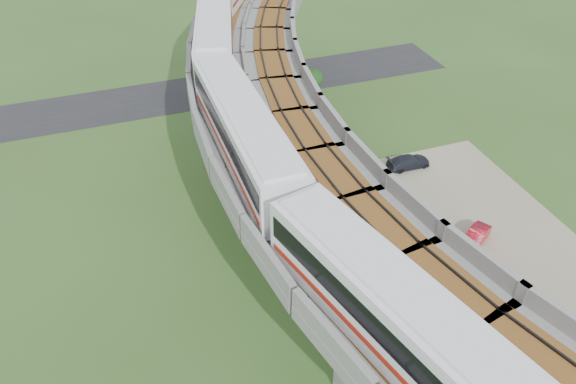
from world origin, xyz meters
name	(u,v)px	position (x,y,z in m)	size (l,w,h in m)	color
ground	(283,276)	(0.00, 0.00, 0.00)	(160.00, 160.00, 0.00)	#355020
dirt_lot	(466,248)	(14.00, -2.00, 0.02)	(18.00, 26.00, 0.04)	gray
asphalt_road	(194,92)	(0.00, 30.00, 0.01)	(60.00, 8.00, 0.03)	#232326
viaduct	(339,162)	(3.84, 0.00, 9.05)	(19.58, 73.98, 11.40)	#99968E
metro_train	(259,77)	(0.75, 6.95, 12.31)	(14.03, 60.89, 3.64)	white
fence	(404,237)	(9.75, 0.00, 0.75)	(3.87, 38.73, 1.50)	#2D382D
tree_0	(311,79)	(11.66, 24.13, 2.45)	(2.60, 2.60, 3.56)	#382314
tree_1	(308,115)	(8.94, 18.01, 1.85)	(2.46, 2.46, 2.90)	#382314
tree_2	(324,151)	(7.69, 10.98, 2.19)	(2.63, 2.63, 3.32)	#382314
tree_3	(336,167)	(7.92, 8.84, 1.92)	(2.30, 2.30, 2.90)	#382314
tree_4	(360,222)	(6.27, 0.86, 2.62)	(3.08, 3.08, 3.94)	#382314
tree_5	(381,259)	(6.11, -2.83, 2.24)	(2.95, 2.95, 3.50)	#382314
tree_6	(470,342)	(8.13, -10.60, 1.85)	(2.72, 2.72, 3.01)	#382314
tree_7	(486,381)	(7.34, -13.23, 1.98)	(2.65, 2.65, 3.11)	#382314
car_white	(532,345)	(12.38, -11.38, 0.64)	(1.41, 3.50, 1.19)	silver
car_red	(476,237)	(14.97, -1.69, 0.61)	(1.21, 3.47, 1.14)	#B41020
car_dark	(408,162)	(15.20, 9.00, 0.63)	(1.64, 4.05, 1.17)	black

